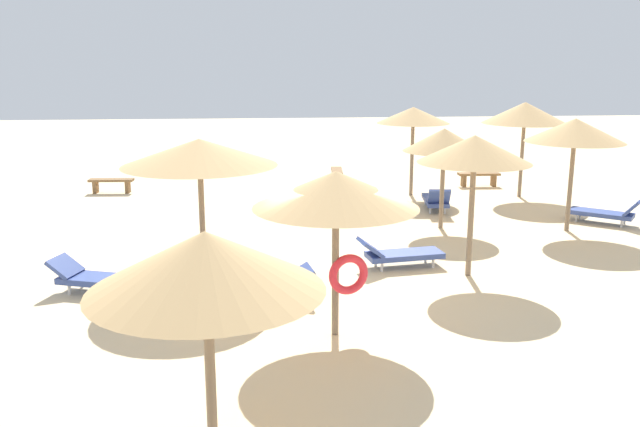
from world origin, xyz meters
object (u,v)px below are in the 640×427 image
(parasol_7, at_px, (525,113))
(lounger_4, at_px, (96,278))
(parasol_4, at_px, (199,153))
(lounger_0, at_px, (606,213))
(parasol_6, at_px, (413,116))
(bench_0, at_px, (479,177))
(parasol_8, at_px, (206,262))
(lounger_3, at_px, (266,286))
(lounger_5, at_px, (399,254))
(lounger_6, at_px, (436,200))
(bench_1, at_px, (111,183))
(parasol_3, at_px, (336,191))
(bench_2, at_px, (337,174))
(parasol_9, at_px, (444,140))
(parasol_5, at_px, (475,150))
(parasol_0, at_px, (575,131))

(parasol_7, height_order, lounger_4, parasol_7)
(parasol_4, distance_m, lounger_0, 11.77)
(parasol_6, xyz_separation_m, bench_0, (2.79, 1.33, -2.34))
(parasol_8, distance_m, lounger_3, 5.64)
(lounger_5, bearing_deg, lounger_3, -147.74)
(parasol_8, xyz_separation_m, lounger_4, (-2.71, 5.96, -2.12))
(parasol_4, height_order, lounger_6, parasol_4)
(bench_0, height_order, bench_1, same)
(lounger_5, bearing_deg, bench_1, 131.97)
(parasol_3, height_order, bench_2, parasol_3)
(parasol_9, bearing_deg, lounger_6, 79.04)
(parasol_3, relative_size, bench_0, 1.85)
(parasol_6, height_order, parasol_7, parasol_7)
(parasol_6, relative_size, parasol_7, 0.94)
(lounger_0, relative_size, bench_0, 1.22)
(parasol_9, xyz_separation_m, lounger_3, (-4.83, -5.24, -2.10))
(parasol_3, xyz_separation_m, lounger_6, (4.09, 9.03, -2.14))
(lounger_6, bearing_deg, lounger_0, -25.72)
(lounger_0, height_order, lounger_3, lounger_0)
(parasol_4, distance_m, lounger_4, 3.23)
(lounger_3, relative_size, lounger_5, 1.01)
(parasol_3, xyz_separation_m, lounger_3, (-1.16, 1.66, -2.16))
(parasol_5, relative_size, lounger_5, 1.53)
(parasol_0, xyz_separation_m, parasol_3, (-7.00, -6.31, -0.23))
(parasol_0, distance_m, bench_2, 9.57)
(lounger_4, distance_m, bench_0, 15.16)
(parasol_5, height_order, bench_2, parasol_5)
(lounger_6, bearing_deg, bench_1, 161.01)
(bench_0, relative_size, bench_2, 0.99)
(lounger_4, relative_size, bench_1, 1.32)
(parasol_4, xyz_separation_m, bench_0, (9.07, 9.62, -2.35))
(parasol_7, bearing_deg, bench_1, 172.35)
(parasol_9, bearing_deg, parasol_8, -117.75)
(lounger_3, bearing_deg, lounger_0, 28.86)
(lounger_3, height_order, bench_0, lounger_3)
(lounger_6, bearing_deg, parasol_9, -100.96)
(lounger_5, xyz_separation_m, bench_1, (-8.18, 9.09, 0.03))
(parasol_5, bearing_deg, lounger_5, 153.73)
(parasol_9, bearing_deg, parasol_4, -148.05)
(parasol_4, height_order, bench_0, parasol_4)
(lounger_0, bearing_deg, parasol_4, -160.45)
(lounger_6, bearing_deg, parasol_5, -98.25)
(bench_2, bearing_deg, bench_1, -171.29)
(lounger_0, distance_m, lounger_5, 7.44)
(parasol_4, bearing_deg, parasol_9, 31.95)
(parasol_9, bearing_deg, parasol_6, 87.83)
(parasol_4, relative_size, parasol_6, 1.07)
(lounger_6, height_order, bench_2, lounger_6)
(parasol_8, xyz_separation_m, lounger_0, (10.23, 10.46, -2.11))
(parasol_7, xyz_separation_m, lounger_4, (-11.93, -8.34, -2.48))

